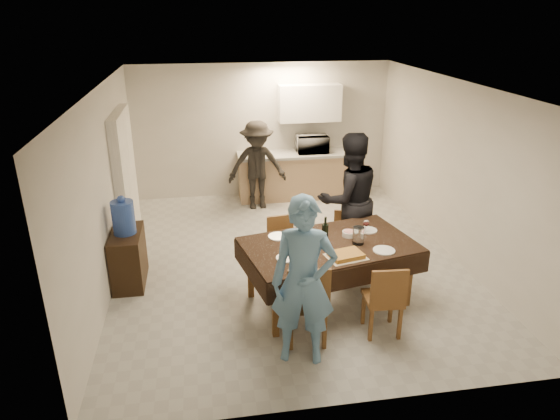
{
  "coord_description": "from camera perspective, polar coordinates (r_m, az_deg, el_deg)",
  "views": [
    {
      "loc": [
        -1.21,
        -6.6,
        3.55
      ],
      "look_at": [
        -0.18,
        -0.3,
        0.95
      ],
      "focal_mm": 32.0,
      "sensor_mm": 36.0,
      "label": 1
    }
  ],
  "objects": [
    {
      "name": "ceiling",
      "position": [
        6.78,
        1.15,
        14.07
      ],
      "size": [
        5.0,
        6.0,
        0.02
      ],
      "primitive_type": "cube",
      "color": "white",
      "rests_on": "wall_back"
    },
    {
      "name": "plate_far_left",
      "position": [
        6.4,
        -0.2,
        -3.03
      ],
      "size": [
        0.26,
        0.26,
        0.02
      ],
      "primitive_type": "cylinder",
      "color": "white",
      "rests_on": "dining_table"
    },
    {
      "name": "wine_glass_c",
      "position": [
        6.43,
        3.32,
        -2.01
      ],
      "size": [
        0.09,
        0.09,
        0.21
      ],
      "primitive_type": null,
      "color": "white",
      "rests_on": "dining_table"
    },
    {
      "name": "wine_bottle",
      "position": [
        6.22,
        5.18,
        -2.27
      ],
      "size": [
        0.09,
        0.09,
        0.34
      ],
      "primitive_type": null,
      "color": "black",
      "rests_on": "dining_table"
    },
    {
      "name": "console",
      "position": [
        7.15,
        -16.92,
        -5.26
      ],
      "size": [
        0.41,
        0.81,
        0.75
      ],
      "primitive_type": "cube",
      "color": "black",
      "rests_on": "floor"
    },
    {
      "name": "upper_cabinet",
      "position": [
        9.8,
        3.39,
        12.11
      ],
      "size": [
        1.2,
        0.34,
        0.7
      ],
      "primitive_type": "cube",
      "color": "white",
      "rests_on": "wall_back"
    },
    {
      "name": "plate_near_left",
      "position": [
        5.87,
        0.73,
        -5.5
      ],
      "size": [
        0.24,
        0.24,
        0.01
      ],
      "primitive_type": "cylinder",
      "color": "white",
      "rests_on": "dining_table"
    },
    {
      "name": "water_pitcher",
      "position": [
        6.26,
        8.94,
        -2.9
      ],
      "size": [
        0.14,
        0.14,
        0.22
      ],
      "primitive_type": "cylinder",
      "color": "white",
      "rests_on": "dining_table"
    },
    {
      "name": "floor",
      "position": [
        7.59,
        1.0,
        -5.75
      ],
      "size": [
        5.0,
        6.0,
        0.02
      ],
      "primitive_type": "cube",
      "color": "#A1A09C",
      "rests_on": "ground"
    },
    {
      "name": "stub_partition",
      "position": [
        8.28,
        -17.24,
        3.54
      ],
      "size": [
        0.15,
        1.4,
        2.1
      ],
      "primitive_type": "cube",
      "color": "white",
      "rests_on": "floor"
    },
    {
      "name": "wall_right",
      "position": [
        7.9,
        19.27,
        4.32
      ],
      "size": [
        0.02,
        6.0,
        2.6
      ],
      "primitive_type": "cube",
      "color": "beige",
      "rests_on": "floor"
    },
    {
      "name": "person_far",
      "position": [
        7.26,
        7.85,
        1.21
      ],
      "size": [
        1.09,
        0.92,
        1.97
      ],
      "primitive_type": "imported",
      "rotation": [
        0.0,
        0.0,
        3.34
      ],
      "color": "black",
      "rests_on": "floor"
    },
    {
      "name": "wall_left",
      "position": [
        7.09,
        -19.25,
        2.35
      ],
      "size": [
        0.02,
        6.0,
        2.6
      ],
      "primitive_type": "cube",
      "color": "beige",
      "rests_on": "floor"
    },
    {
      "name": "wine_glass_b",
      "position": [
        6.59,
        9.8,
        -1.82
      ],
      "size": [
        0.08,
        0.08,
        0.18
      ],
      "primitive_type": null,
      "color": "white",
      "rests_on": "dining_table"
    },
    {
      "name": "kitchen_worktop",
      "position": [
        9.82,
        1.72,
        6.39
      ],
      "size": [
        2.24,
        0.64,
        0.05
      ],
      "primitive_type": "cube",
      "color": "#A3A49F",
      "rests_on": "kitchen_base_cabinet"
    },
    {
      "name": "chair_near_right",
      "position": [
        5.82,
        12.04,
        -9.36
      ],
      "size": [
        0.44,
        0.44,
        0.49
      ],
      "rotation": [
        0.0,
        0.0,
        -0.07
      ],
      "color": "brown",
      "rests_on": "floor"
    },
    {
      "name": "wine_glass_a",
      "position": [
        5.88,
        1.13,
        -4.42
      ],
      "size": [
        0.09,
        0.09,
        0.2
      ],
      "primitive_type": null,
      "color": "white",
      "rests_on": "dining_table"
    },
    {
      "name": "water_jug",
      "position": [
        6.91,
        -17.47,
        -0.82
      ],
      "size": [
        0.3,
        0.3,
        0.45
      ],
      "primitive_type": "cylinder",
      "color": "blue",
      "rests_on": "console"
    },
    {
      "name": "microwave",
      "position": [
        9.84,
        3.69,
        7.54
      ],
      "size": [
        0.61,
        0.41,
        0.34
      ],
      "primitive_type": "imported",
      "rotation": [
        0.0,
        0.0,
        3.14
      ],
      "color": "white",
      "rests_on": "kitchen_worktop"
    },
    {
      "name": "person_near",
      "position": [
        5.19,
        2.73,
        -8.23
      ],
      "size": [
        0.76,
        0.59,
        1.86
      ],
      "primitive_type": "imported",
      "rotation": [
        0.0,
        0.0,
        -0.24
      ],
      "color": "#5C8AB4",
      "rests_on": "floor"
    },
    {
      "name": "plate_near_right",
      "position": [
        6.18,
        11.8,
        -4.54
      ],
      "size": [
        0.27,
        0.27,
        0.02
      ],
      "primitive_type": "cylinder",
      "color": "white",
      "rests_on": "dining_table"
    },
    {
      "name": "chair_far_left",
      "position": [
        6.89,
        0.56,
        -3.97
      ],
      "size": [
        0.43,
        0.44,
        0.46
      ],
      "rotation": [
        0.0,
        0.0,
        3.27
      ],
      "color": "brown",
      "rests_on": "floor"
    },
    {
      "name": "mushroom_dish",
      "position": [
        6.48,
        4.64,
        -2.69
      ],
      "size": [
        0.19,
        0.19,
        0.03
      ],
      "primitive_type": "cylinder",
      "color": "white",
      "rests_on": "dining_table"
    },
    {
      "name": "chair_near_left",
      "position": [
        5.54,
        3.26,
        -9.84
      ],
      "size": [
        0.51,
        0.51,
        0.55
      ],
      "rotation": [
        0.0,
        0.0,
        -0.1
      ],
      "color": "brown",
      "rests_on": "floor"
    },
    {
      "name": "dining_table",
      "position": [
        6.27,
        5.67,
        -4.17
      ],
      "size": [
        2.31,
        1.64,
        0.82
      ],
      "rotation": [
        0.0,
        0.0,
        0.21
      ],
      "color": "black",
      "rests_on": "floor"
    },
    {
      "name": "plate_far_right",
      "position": [
        6.68,
        10.03,
        -2.29
      ],
      "size": [
        0.24,
        0.24,
        0.01
      ],
      "primitive_type": "cylinder",
      "color": "white",
      "rests_on": "dining_table"
    },
    {
      "name": "salad_bowl",
      "position": [
        6.48,
        7.87,
        -2.7
      ],
      "size": [
        0.17,
        0.17,
        0.07
      ],
      "primitive_type": "cylinder",
      "color": "white",
      "rests_on": "dining_table"
    },
    {
      "name": "kitchen_base_cabinet",
      "position": [
        9.96,
        1.69,
        3.86
      ],
      "size": [
        2.2,
        0.6,
        0.86
      ],
      "primitive_type": "cube",
      "color": "tan",
      "rests_on": "floor"
    },
    {
      "name": "savoury_tart",
      "position": [
        5.95,
        7.55,
        -5.12
      ],
      "size": [
        0.51,
        0.43,
        0.06
      ],
      "primitive_type": "cube",
      "rotation": [
        0.0,
        0.0,
        0.22
      ],
      "color": "gold",
      "rests_on": "dining_table"
    },
    {
      "name": "person_kitchen",
      "position": [
        9.29,
        -2.63,
        5.12
      ],
      "size": [
        1.08,
        0.62,
        1.67
      ],
      "primitive_type": "imported",
      "color": "black",
      "rests_on": "floor"
    },
    {
      "name": "chair_far_right",
      "position": [
        7.08,
        7.77,
        -3.38
      ],
      "size": [
        0.5,
        0.51,
        0.46
      ],
      "rotation": [
        0.0,
        0.0,
        2.8
      ],
      "color": "brown",
      "rests_on": "floor"
    },
    {
      "name": "wall_front",
      "position": [
        4.41,
        8.09,
        -8.78
      ],
      "size": [
        5.0,
        0.02,
        2.6
      ],
      "primitive_type": "cube",
      "color": "beige",
      "rests_on": "floor"
    },
    {
      "name": "wall_back",
      "position": [
        9.93,
        -2.05,
        9.03
      ],
      "size": [
        5.0,
        0.02,
        2.6
      ],
      "primitive_type": "cube",
      "color": "beige",
      "rests_on": "floor"
    }
  ]
}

